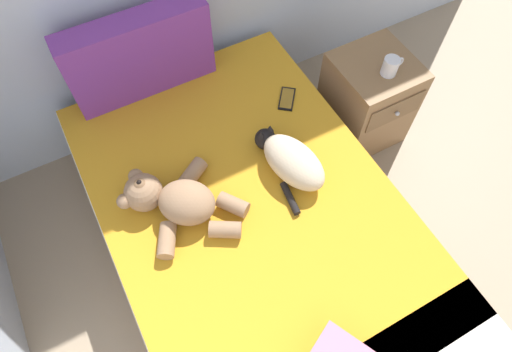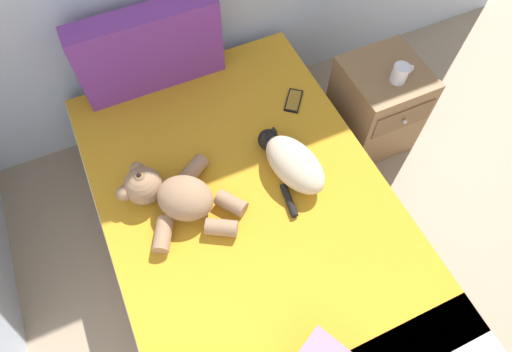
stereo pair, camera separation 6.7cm
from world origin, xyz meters
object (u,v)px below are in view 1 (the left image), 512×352
Objects in this scene: cell_phone at (287,99)px; nightstand at (367,100)px; bed at (254,232)px; teddy_bear at (175,200)px; patterned_cushion at (140,56)px; mug at (391,66)px; cat at (291,160)px.

nightstand is (0.49, -0.08, -0.20)m from cell_phone.
bed is 3.95× the size of teddy_bear.
nightstand is (1.23, 0.23, -0.27)m from teddy_bear.
patterned_cushion is 5.90× the size of mug.
nightstand is at bearing -9.06° from cell_phone.
patterned_cushion is 1.23m from mug.
patterned_cushion is at bearing 144.32° from cell_phone.
mug is at bearing -27.63° from patterned_cushion.
teddy_bear is 1.25m from mug.
patterned_cushion is at bearing 152.37° from mug.
teddy_bear is at bearing -172.63° from mug.
cat reaches higher than nightstand.
cat is 0.73m from mug.
patterned_cushion is 1.26m from nightstand.
cell_phone is at bearing 170.94° from nightstand.
patterned_cushion is 0.75m from cell_phone.
teddy_bear reaches higher than cell_phone.
cell_phone is at bearing -35.68° from patterned_cushion.
mug is at bearing 7.37° from teddy_bear.
cat is 3.67× the size of mug.
bed is at bearing -160.93° from mug.
nightstand is 4.55× the size of mug.
cat is at bearing -5.77° from teddy_bear.
mug is at bearing -16.52° from cell_phone.
cat is 0.88× the size of teddy_bear.
bed is 1.02m from nightstand.
nightstand is at bearing 22.30° from cat.
cat is 0.54m from teddy_bear.
teddy_bear is (-0.15, -0.73, -0.13)m from patterned_cushion.
cat is at bearing -63.70° from patterned_cushion.
cat is 0.79m from nightstand.
bed is 1.01m from patterned_cushion.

